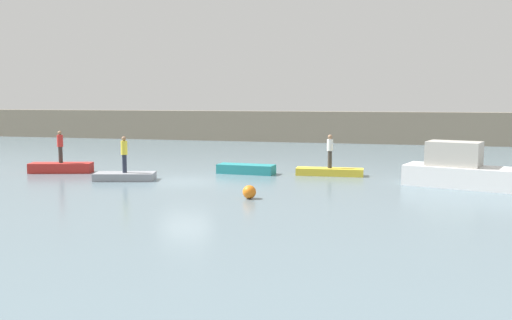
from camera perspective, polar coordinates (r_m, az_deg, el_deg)
name	(u,v)px	position (r m, az deg, el deg)	size (l,w,h in m)	color
ground_plane	(185,182)	(27.28, -7.36, -2.24)	(120.00, 120.00, 0.00)	slate
embankment_wall	(290,127)	(52.13, 3.58, 3.47)	(80.00, 1.20, 2.89)	gray
motorboat	(469,171)	(27.13, 21.21, -1.07)	(6.51, 3.62, 2.09)	white
rowboat_red	(61,168)	(32.20, -19.52, -0.76)	(3.34, 1.01, 0.54)	red
rowboat_grey	(125,176)	(28.32, -13.42, -1.66)	(2.95, 1.24, 0.38)	gray
rowboat_teal	(246,169)	(29.93, -1.03, -0.94)	(3.10, 1.06, 0.51)	teal
rowboat_yellow	(330,172)	(29.50, 7.63, -1.22)	(3.53, 0.95, 0.39)	gold
person_yellow_shirt	(124,153)	(28.18, -13.48, 0.76)	(0.32, 0.32, 1.82)	#232838
person_red_shirt	(60,145)	(32.08, -19.61, 1.46)	(0.32, 0.32, 1.76)	#38332D
person_white_shirt	(330,149)	(29.36, 7.66, 1.10)	(0.32, 0.32, 1.78)	#38332D
mooring_buoy	(249,192)	(22.46, -0.69, -3.33)	(0.56, 0.56, 0.56)	orange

